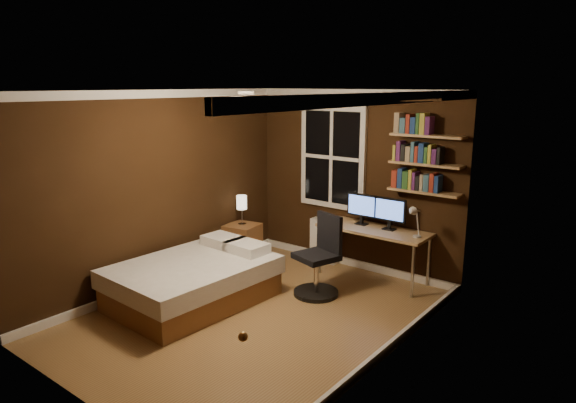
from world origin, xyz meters
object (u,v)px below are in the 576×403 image
Objects in this scene: nightstand at (243,243)px; desk_lamp at (415,221)px; bed at (194,281)px; office_chair at (319,264)px; bedside_lamp at (242,210)px; desk at (373,233)px; radiator at (324,241)px; monitor_right at (390,214)px; monitor_left at (362,209)px.

desk_lamp is (2.49, 0.43, 0.65)m from nightstand.
office_chair is (1.05, 1.12, 0.12)m from bed.
bedside_lamp reaches higher than desk.
radiator reaches higher than nightstand.
office_chair is at bearing 49.61° from bed.
bed is 1.28× the size of desk.
radiator is 1.25m from monitor_right.
radiator is at bearing 36.74° from bedside_lamp.
monitor_left reaches higher than radiator.
radiator is at bearing 26.67° from nightstand.
desk_lamp is at bearing 9.90° from bedside_lamp.
monitor_right is at bearing -5.80° from radiator.
monitor_left is 0.43× the size of office_chair.
bed is 2.41m from monitor_left.
desk is at bearing 170.50° from desk_lamp.
nightstand is 0.87× the size of radiator.
desk is (1.87, 0.54, -0.13)m from bedside_lamp.
radiator is (0.97, 0.72, 0.04)m from nightstand.
monitor_right is at bearing 80.42° from office_chair.
nightstand is at bearing -174.19° from office_chair.
bedside_lamp is 2.15m from monitor_right.
radiator is 1.45× the size of desk_lamp.
office_chair is at bearing -92.90° from monitor_left.
desk is 0.36m from monitor_left.
desk_lamp reaches higher than bedside_lamp.
bedside_lamp is 2.53m from desk_lamp.
monitor_left is 1.00× the size of monitor_right.
bed reaches higher than nightstand.
nightstand is 0.50m from bedside_lamp.
monitor_right is (0.41, 0.00, 0.00)m from monitor_left.
monitor_right is at bearing 0.00° from monitor_left.
desk_lamp reaches higher than monitor_right.
monitor_left reaches higher than bedside_lamp.
monitor_right reaches higher than office_chair.
bedside_lamp is 1.95m from desk.
office_chair is at bearing -116.50° from monitor_right.
desk is 3.40× the size of monitor_left.
nightstand is 2.24m from monitor_right.
monitor_right is (0.19, 0.07, 0.27)m from desk.
monitor_left is at bearing 104.02° from office_chair.
bedside_lamp is 0.99× the size of desk_lamp.
desk_lamp is 0.43× the size of office_chair.
office_chair is at bearing -140.12° from desk_lamp.
desk_lamp reaches higher than radiator.
bed is at bearing -123.81° from desk.
bed is 4.33× the size of desk_lamp.
nightstand is 1.27× the size of desk_lamp.
nightstand is 1.98m from desk.
nightstand is at bearing -159.53° from monitor_left.
nightstand is 1.28× the size of bedside_lamp.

